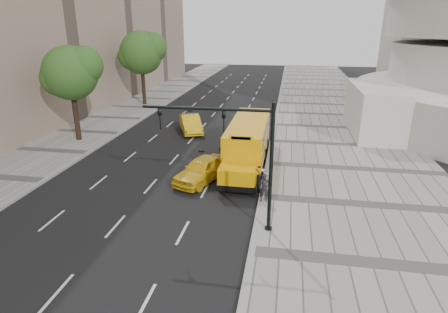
% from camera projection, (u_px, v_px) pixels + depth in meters
% --- Properties ---
extents(ground, '(140.00, 140.00, 0.00)m').
position_uv_depth(ground, '(187.00, 160.00, 27.90)').
color(ground, black).
rests_on(ground, ground).
extents(sidewalk_museum, '(12.00, 140.00, 0.15)m').
position_uv_depth(sidewalk_museum, '(354.00, 169.00, 25.94)').
color(sidewalk_museum, gray).
rests_on(sidewalk_museum, ground).
extents(sidewalk_far, '(6.00, 140.00, 0.15)m').
position_uv_depth(sidewalk_far, '(53.00, 151.00, 29.66)').
color(sidewalk_far, gray).
rests_on(sidewalk_far, ground).
extents(curb_museum, '(0.30, 140.00, 0.15)m').
position_uv_depth(curb_museum, '(268.00, 164.00, 26.91)').
color(curb_museum, gray).
rests_on(curb_museum, ground).
extents(curb_far, '(0.30, 140.00, 0.15)m').
position_uv_depth(curb_far, '(88.00, 153.00, 29.17)').
color(curb_far, gray).
rests_on(curb_far, ground).
extents(tree_b, '(4.99, 4.44, 8.04)m').
position_uv_depth(tree_b, '(71.00, 73.00, 30.51)').
color(tree_b, black).
rests_on(tree_b, ground).
extents(tree_c, '(5.75, 5.11, 8.92)m').
position_uv_depth(tree_c, '(142.00, 52.00, 44.71)').
color(tree_c, black).
rests_on(tree_c, ground).
extents(school_bus, '(2.96, 11.56, 3.19)m').
position_uv_depth(school_bus, '(248.00, 139.00, 26.99)').
color(school_bus, '#E29A03').
rests_on(school_bus, ground).
extents(taxi_near, '(3.42, 4.99, 1.58)m').
position_uv_depth(taxi_near, '(202.00, 170.00, 23.96)').
color(taxi_near, gold).
rests_on(taxi_near, ground).
extents(taxi_far, '(3.37, 5.06, 1.58)m').
position_uv_depth(taxi_far, '(191.00, 124.00, 34.95)').
color(taxi_far, gold).
rests_on(taxi_far, ground).
extents(pedestrian, '(0.64, 0.46, 1.64)m').
position_uv_depth(pedestrian, '(264.00, 188.00, 20.84)').
color(pedestrian, black).
rests_on(pedestrian, sidewalk_museum).
extents(traffic_signal, '(6.18, 0.36, 6.40)m').
position_uv_depth(traffic_signal, '(241.00, 151.00, 17.15)').
color(traffic_signal, black).
rests_on(traffic_signal, ground).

